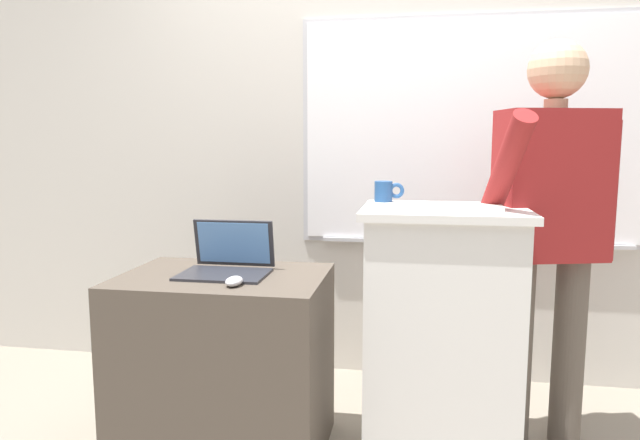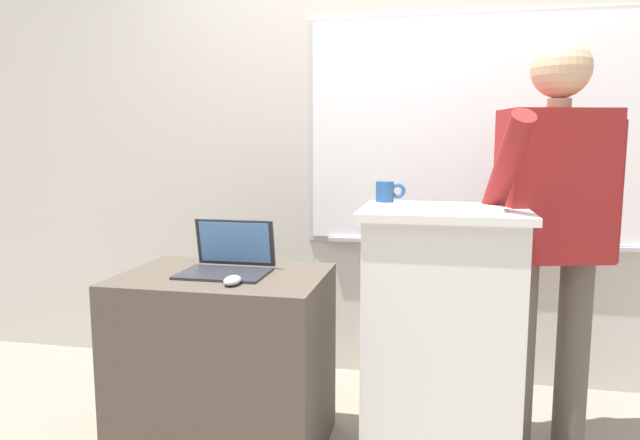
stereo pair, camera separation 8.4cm
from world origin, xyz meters
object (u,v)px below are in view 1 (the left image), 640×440
at_px(side_desk, 225,363).
at_px(person_presenter, 550,218).
at_px(wireless_keyboard, 448,207).
at_px(lectern_podium, 441,335).
at_px(computer_mouse_by_laptop, 234,281).
at_px(coffee_mug, 385,191).
at_px(laptop, 229,258).

bearing_deg(side_desk, person_presenter, 11.94).
bearing_deg(wireless_keyboard, side_desk, -177.74).
distance_m(lectern_podium, side_desk, 0.88).
distance_m(computer_mouse_by_laptop, coffee_mug, 0.75).
bearing_deg(wireless_keyboard, person_presenter, 29.71).
height_order(lectern_podium, wireless_keyboard, wireless_keyboard).
height_order(laptop, coffee_mug, coffee_mug).
bearing_deg(coffee_mug, computer_mouse_by_laptop, -139.58).
distance_m(person_presenter, coffee_mug, 0.67).
xyz_separation_m(lectern_podium, side_desk, (-0.86, -0.10, -0.14)).
xyz_separation_m(lectern_podium, computer_mouse_by_laptop, (-0.76, -0.26, 0.25)).
relative_size(side_desk, wireless_keyboard, 2.06).
xyz_separation_m(side_desk, wireless_keyboard, (0.87, 0.03, 0.66)).
distance_m(lectern_podium, laptop, 0.90).
height_order(side_desk, person_presenter, person_presenter).
height_order(person_presenter, coffee_mug, person_presenter).
relative_size(lectern_podium, laptop, 2.95).
xyz_separation_m(person_presenter, computer_mouse_by_laptop, (-1.19, -0.43, -0.21)).
bearing_deg(computer_mouse_by_laptop, lectern_podium, 18.89).
xyz_separation_m(side_desk, person_presenter, (1.29, 0.27, 0.59)).
bearing_deg(lectern_podium, person_presenter, 22.33).
height_order(lectern_podium, person_presenter, person_presenter).
height_order(side_desk, wireless_keyboard, wireless_keyboard).
bearing_deg(person_presenter, laptop, 174.72).
bearing_deg(wireless_keyboard, computer_mouse_by_laptop, -165.62).
relative_size(side_desk, coffee_mug, 6.52).
bearing_deg(wireless_keyboard, coffee_mug, 134.93).
bearing_deg(lectern_podium, laptop, -176.97).
distance_m(laptop, computer_mouse_by_laptop, 0.24).
height_order(side_desk, computer_mouse_by_laptop, computer_mouse_by_laptop).
distance_m(side_desk, wireless_keyboard, 1.09).
xyz_separation_m(person_presenter, laptop, (-1.28, -0.22, -0.17)).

